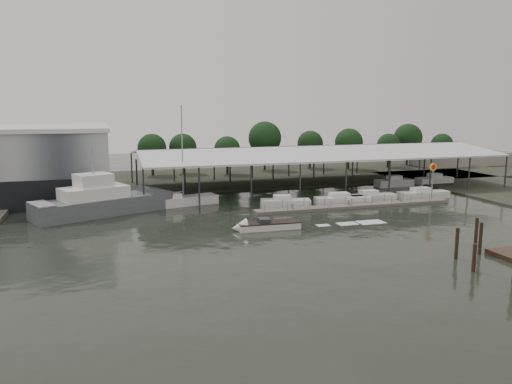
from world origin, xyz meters
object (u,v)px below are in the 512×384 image
object	(u,v)px
grey_trawler	(103,202)
white_sailboat	(179,201)
speedboat_underway	(263,226)
shell_fuel_sign	(433,175)

from	to	relation	value
grey_trawler	white_sailboat	xyz separation A→B (m)	(9.81, 2.48, -0.93)
grey_trawler	speedboat_underway	bearing A→B (deg)	-62.61
white_sailboat	grey_trawler	bearing A→B (deg)	-178.44
shell_fuel_sign	white_sailboat	distance (m)	35.40
grey_trawler	white_sailboat	size ratio (longest dim) A/B	1.29
white_sailboat	speedboat_underway	world-z (taller)	white_sailboat
shell_fuel_sign	grey_trawler	distance (m)	44.51
grey_trawler	speedboat_underway	xyz separation A→B (m)	(16.56, -13.66, -1.19)
shell_fuel_sign	speedboat_underway	world-z (taller)	shell_fuel_sign
shell_fuel_sign	grey_trawler	world-z (taller)	grey_trawler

